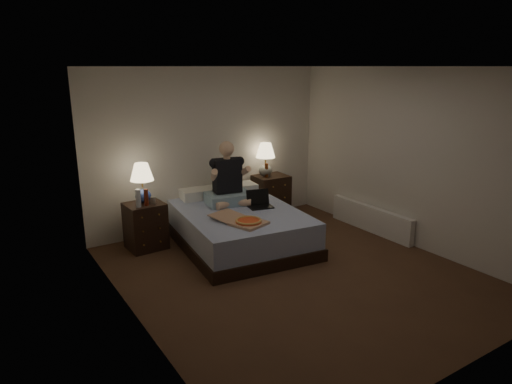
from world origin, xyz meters
TOP-DOWN VIEW (x-y plane):
  - floor at (0.00, 0.00)m, footprint 4.00×4.50m
  - ceiling at (0.00, 0.00)m, footprint 4.00×4.50m
  - wall_back at (0.00, 2.25)m, footprint 4.00×0.00m
  - wall_front at (0.00, -2.25)m, footprint 4.00×0.00m
  - wall_left at (-2.00, 0.00)m, footprint 0.00×4.50m
  - wall_right at (2.00, 0.00)m, footprint 0.00×4.50m
  - bed at (-0.09, 1.22)m, footprint 1.80×2.26m
  - nightstand_left at (-1.26, 1.82)m, footprint 0.53×0.48m
  - nightstand_right at (1.03, 2.05)m, footprint 0.58×0.52m
  - lamp_left at (-1.25, 1.87)m, footprint 0.33×0.33m
  - lamp_right at (0.93, 2.05)m, footprint 0.34×0.34m
  - water_bottle at (-1.38, 1.69)m, footprint 0.07×0.07m
  - soda_can at (-1.16, 1.74)m, footprint 0.07×0.07m
  - beer_bottle_left at (-1.26, 1.71)m, footprint 0.06×0.06m
  - beer_bottle_right at (0.90, 1.98)m, footprint 0.06×0.06m
  - person at (-0.05, 1.58)m, footprint 0.74×0.63m
  - laptop at (0.24, 1.15)m, footprint 0.39×0.35m
  - pizza_box at (-0.30, 0.62)m, footprint 0.61×0.85m
  - radiator at (1.93, 0.59)m, footprint 0.10×1.60m

SIDE VIEW (x-z plane):
  - floor at x=0.00m, z-range 0.00..0.00m
  - radiator at x=1.93m, z-range 0.00..0.40m
  - bed at x=-0.09m, z-range 0.00..0.52m
  - nightstand_left at x=-1.26m, z-range 0.00..0.66m
  - nightstand_right at x=1.03m, z-range 0.00..0.72m
  - pizza_box at x=-0.30m, z-range 0.52..0.60m
  - laptop at x=0.24m, z-range 0.52..0.76m
  - soda_can at x=-1.16m, z-range 0.66..0.76m
  - beer_bottle_left at x=-1.26m, z-range 0.66..0.89m
  - water_bottle at x=-1.38m, z-range 0.66..0.91m
  - beer_bottle_right at x=0.90m, z-range 0.72..0.95m
  - lamp_left at x=-1.25m, z-range 0.66..1.22m
  - person at x=-0.05m, z-range 0.52..1.45m
  - lamp_right at x=0.93m, z-range 0.72..1.28m
  - wall_back at x=0.00m, z-range 0.00..2.50m
  - wall_front at x=0.00m, z-range 0.00..2.50m
  - wall_left at x=-2.00m, z-range 0.00..2.50m
  - wall_right at x=2.00m, z-range 0.00..2.50m
  - ceiling at x=0.00m, z-range 2.50..2.50m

